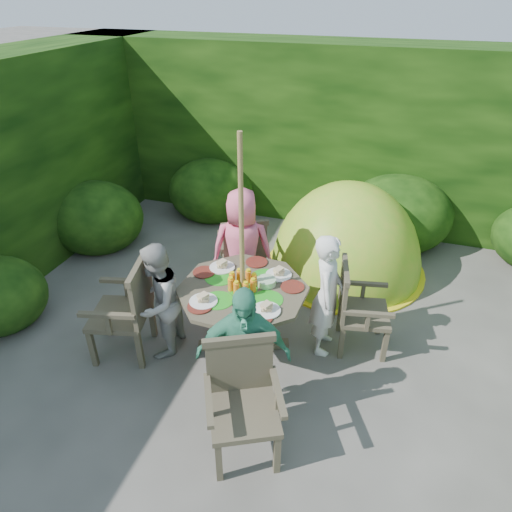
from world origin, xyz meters
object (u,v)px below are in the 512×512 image
(garden_chair_front, at_px, (243,398))
(child_back, at_px, (242,249))
(garden_chair_right, at_px, (357,307))
(garden_chair_back, at_px, (243,251))
(child_right, at_px, (327,295))
(patio_table, at_px, (243,298))
(child_left, at_px, (158,302))
(parasol_pole, at_px, (242,254))
(child_front, at_px, (243,355))
(garden_chair_left, at_px, (128,308))
(dome_tent, at_px, (344,268))

(garden_chair_front, relative_size, child_back, 0.68)
(garden_chair_right, bearing_deg, child_back, 62.83)
(garden_chair_back, relative_size, child_back, 0.65)
(garden_chair_right, distance_m, child_right, 0.34)
(patio_table, relative_size, child_back, 1.17)
(child_left, bearing_deg, parasol_pole, 105.91)
(child_right, height_order, child_left, child_right)
(garden_chair_front, bearing_deg, child_back, 82.91)
(garden_chair_right, xyz_separation_m, garden_chair_front, (-0.67, -1.42, 0.02))
(patio_table, xyz_separation_m, child_back, (-0.28, 0.75, 0.07))
(child_front, bearing_deg, garden_chair_left, 146.71)
(garden_chair_left, relative_size, child_right, 0.78)
(patio_table, height_order, child_front, child_front)
(garden_chair_left, distance_m, garden_chair_back, 1.57)
(garden_chair_front, distance_m, child_back, 1.91)
(parasol_pole, relative_size, child_back, 1.60)
(garden_chair_left, relative_size, child_back, 0.72)
(patio_table, xyz_separation_m, parasol_pole, (-0.00, -0.00, 0.49))
(child_back, relative_size, dome_tent, 0.60)
(child_left, bearing_deg, garden_chair_front, 51.65)
(child_right, bearing_deg, garden_chair_back, 50.49)
(garden_chair_back, bearing_deg, parasol_pole, 81.22)
(garden_chair_left, xyz_separation_m, child_left, (0.27, 0.11, 0.07))
(patio_table, xyz_separation_m, garden_chair_left, (-1.03, -0.38, -0.09))
(child_right, xyz_separation_m, child_left, (-1.50, -0.54, -0.04))
(garden_chair_front, relative_size, child_left, 0.78)
(parasol_pole, relative_size, child_front, 1.71)
(parasol_pole, height_order, child_right, parasol_pole)
(garden_chair_right, height_order, child_left, child_left)
(child_back, bearing_deg, parasol_pole, 93.28)
(garden_chair_front, xyz_separation_m, dome_tent, (0.37, 2.82, -0.49))
(parasol_pole, height_order, garden_chair_front, parasol_pole)
(garden_chair_front, height_order, child_right, child_right)
(child_front, bearing_deg, patio_table, 92.30)
(parasol_pole, xyz_separation_m, garden_chair_left, (-1.02, -0.38, -0.57))
(patio_table, distance_m, parasol_pole, 0.49)
(child_right, bearing_deg, child_left, 104.88)
(garden_chair_left, relative_size, garden_chair_back, 1.10)
(patio_table, bearing_deg, garden_chair_right, 20.44)
(parasol_pole, bearing_deg, child_left, -160.10)
(child_back, bearing_deg, garden_chair_left, 39.77)
(child_left, bearing_deg, garden_chair_left, -72.38)
(patio_table, relative_size, garden_chair_back, 1.79)
(garden_chair_back, xyz_separation_m, child_right, (1.12, -0.77, 0.15))
(patio_table, relative_size, garden_chair_front, 1.73)
(garden_chair_front, xyz_separation_m, child_back, (-0.64, 1.79, 0.19))
(parasol_pole, bearing_deg, patio_table, 32.70)
(parasol_pole, relative_size, child_left, 1.85)
(patio_table, xyz_separation_m, garden_chair_front, (0.36, -1.04, -0.12))
(parasol_pole, xyz_separation_m, garden_chair_front, (0.36, -1.04, -0.61))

